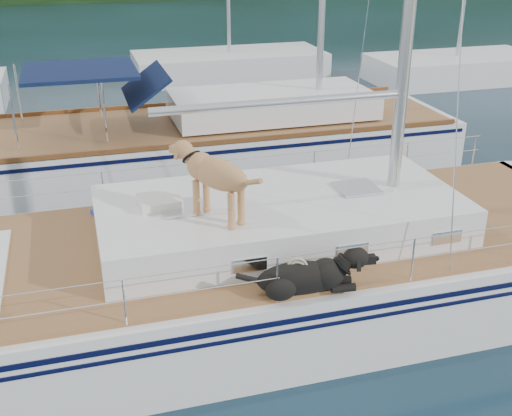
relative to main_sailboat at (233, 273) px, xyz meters
name	(u,v)px	position (x,y,z in m)	size (l,w,h in m)	color
ground	(228,313)	(-0.09, 0.01, -0.68)	(120.00, 120.00, 0.00)	black
main_sailboat	(233,273)	(0.00, 0.00, 0.00)	(12.00, 3.86, 14.01)	white
neighbor_sailboat	(229,140)	(1.51, 6.42, -0.05)	(11.00, 3.50, 13.30)	white
bg_boat_center	(229,65)	(3.91, 16.01, -0.23)	(7.20, 3.00, 11.65)	white
bg_boat_east	(456,69)	(11.91, 13.01, -0.22)	(6.40, 3.00, 11.65)	white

